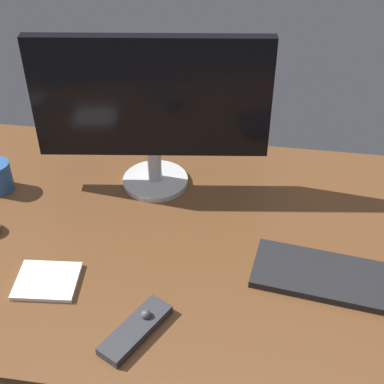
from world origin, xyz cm
name	(u,v)px	position (x,y,z in cm)	size (l,w,h in cm)	color
desk	(194,241)	(0.00, 0.00, 1.00)	(140.00, 84.00, 2.00)	brown
monitor	(152,106)	(-13.34, 19.75, 24.97)	(56.88, 17.10, 40.55)	#BEBEBE
keyboard	(355,282)	(35.85, -9.39, 2.86)	(43.24, 13.98, 1.71)	black
media_remote	(136,329)	(-7.22, -28.52, 3.04)	(12.45, 17.18, 3.33)	#2D2D33
notepad	(47,281)	(-29.07, -18.58, 2.51)	(13.05, 10.98, 1.02)	silver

